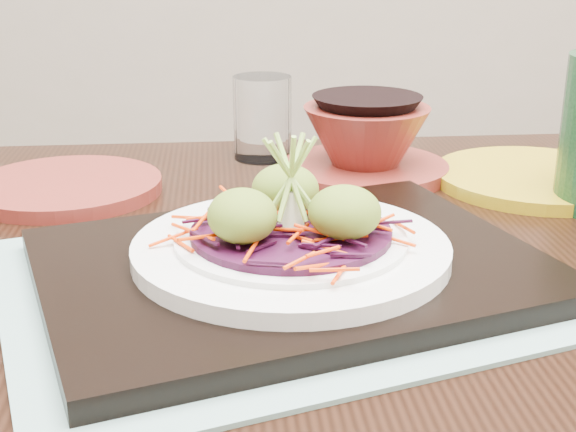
{
  "coord_description": "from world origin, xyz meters",
  "views": [
    {
      "loc": [
        -0.1,
        -0.63,
        1.02
      ],
      "look_at": [
        -0.04,
        -0.07,
        0.82
      ],
      "focal_mm": 50.0,
      "sensor_mm": 36.0,
      "label": 1
    }
  ],
  "objects": [
    {
      "name": "serving_tray",
      "position": [
        -0.04,
        -0.09,
        0.79
      ],
      "size": [
        0.42,
        0.36,
        0.02
      ],
      "primitive_type": "cube",
      "rotation": [
        0.0,
        0.0,
        0.28
      ],
      "color": "black",
      "rests_on": "placemat"
    },
    {
      "name": "placemat",
      "position": [
        -0.04,
        -0.09,
        0.78
      ],
      "size": [
        0.48,
        0.42,
        0.0
      ],
      "primitive_type": "cube",
      "rotation": [
        0.0,
        0.0,
        0.28
      ],
      "color": "gray",
      "rests_on": "dining_table"
    },
    {
      "name": "cabbage_bed",
      "position": [
        -0.04,
        -0.09,
        0.81
      ],
      "size": [
        0.15,
        0.15,
        0.01
      ],
      "primitive_type": "cylinder",
      "color": "#380B26",
      "rests_on": "white_plate"
    },
    {
      "name": "yellow_plate",
      "position": [
        0.24,
        0.13,
        0.78
      ],
      "size": [
        0.25,
        0.25,
        0.01
      ],
      "primitive_type": "cylinder",
      "rotation": [
        0.0,
        0.0,
        0.21
      ],
      "color": "#A58512",
      "rests_on": "dining_table"
    },
    {
      "name": "guacamole_scoops",
      "position": [
        -0.04,
        -0.09,
        0.83
      ],
      "size": [
        0.13,
        0.11,
        0.04
      ],
      "color": "#5B7322",
      "rests_on": "cabbage_bed"
    },
    {
      "name": "terracotta_side_plate",
      "position": [
        -0.23,
        0.15,
        0.78
      ],
      "size": [
        0.22,
        0.22,
        0.01
      ],
      "primitive_type": "cylinder",
      "rotation": [
        0.0,
        0.0,
        0.22
      ],
      "color": "maroon",
      "rests_on": "dining_table"
    },
    {
      "name": "water_glass",
      "position": [
        -0.03,
        0.25,
        0.82
      ],
      "size": [
        0.08,
        0.08,
        0.09
      ],
      "primitive_type": "cylinder",
      "rotation": [
        0.0,
        0.0,
        -0.19
      ],
      "color": "white",
      "rests_on": "dining_table"
    },
    {
      "name": "terracotta_bowl_set",
      "position": [
        0.07,
        0.17,
        0.81
      ],
      "size": [
        0.21,
        0.21,
        0.07
      ],
      "rotation": [
        0.0,
        0.0,
        -0.23
      ],
      "color": "maroon",
      "rests_on": "dining_table"
    },
    {
      "name": "carrot_julienne",
      "position": [
        -0.04,
        -0.09,
        0.82
      ],
      "size": [
        0.18,
        0.18,
        0.01
      ],
      "primitive_type": null,
      "color": "#E63604",
      "rests_on": "cabbage_bed"
    },
    {
      "name": "dining_table",
      "position": [
        -0.04,
        -0.08,
        0.67
      ],
      "size": [
        1.25,
        0.84,
        0.77
      ],
      "rotation": [
        0.0,
        0.0,
        -0.01
      ],
      "color": "black",
      "rests_on": "ground"
    },
    {
      "name": "scallion_garnish",
      "position": [
        -0.04,
        -0.09,
        0.85
      ],
      "size": [
        0.05,
        0.05,
        0.08
      ],
      "primitive_type": null,
      "color": "#9DCA51",
      "rests_on": "cabbage_bed"
    },
    {
      "name": "white_plate",
      "position": [
        -0.04,
        -0.09,
        0.8
      ],
      "size": [
        0.23,
        0.23,
        0.02
      ],
      "color": "white",
      "rests_on": "serving_tray"
    }
  ]
}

